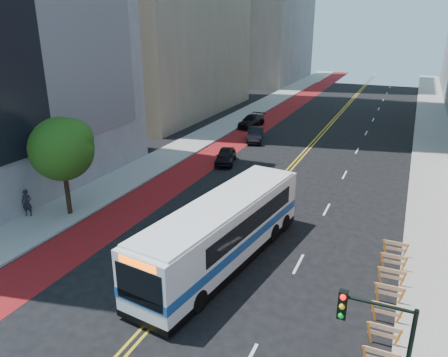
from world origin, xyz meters
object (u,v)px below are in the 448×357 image
street_tree (62,147)px  traffic_signal (377,343)px  transit_bus (224,230)px  car_c (251,121)px  car_a (225,156)px  pedestrian (27,203)px  car_b (255,134)px

street_tree → traffic_signal: (20.66, -9.55, -1.19)m
street_tree → transit_bus: street_tree is taller
traffic_signal → car_c: bearing=115.0°
car_a → car_c: 15.08m
transit_bus → pedestrian: 14.50m
car_b → pedestrian: pedestrian is taller
street_tree → pedestrian: bearing=-148.0°
traffic_signal → car_b: (-15.50, 32.89, -2.97)m
car_b → pedestrian: 25.93m
street_tree → transit_bus: bearing=-6.6°
car_a → pedestrian: bearing=-130.2°
car_a → car_b: bearing=75.5°
traffic_signal → car_b: bearing=115.2°
traffic_signal → pedestrian: (-23.01, 8.08, -2.64)m
street_tree → car_c: 29.97m
street_tree → pedestrian: size_ratio=3.59×
car_a → car_b: 8.57m
car_c → street_tree: bearing=-91.9°
pedestrian → traffic_signal: bearing=-41.1°
street_tree → car_b: bearing=77.5°
traffic_signal → transit_bus: size_ratio=0.37×
car_c → car_a: bearing=-76.3°
street_tree → pedestrian: (-2.36, -1.47, -3.83)m
traffic_signal → car_a: traffic_signal is taller
traffic_signal → car_c: (-18.23, 39.13, -3.00)m
car_a → transit_bus: bearing=-82.1°
transit_bus → car_c: size_ratio=2.73×
transit_bus → car_c: (-9.70, 30.97, -1.19)m
transit_bus → car_a: size_ratio=3.29×
traffic_signal → car_c: size_ratio=1.01×
transit_bus → car_b: bearing=113.7°
car_a → car_c: car_c is taller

